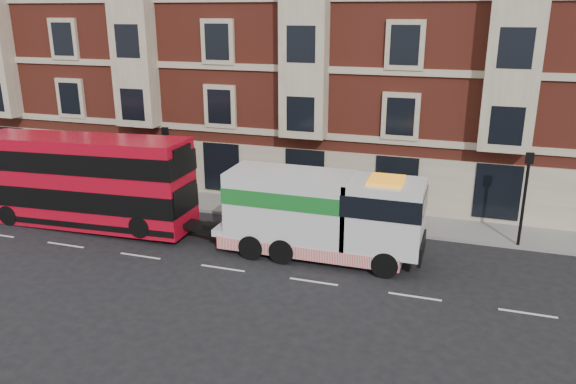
{
  "coord_description": "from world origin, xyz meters",
  "views": [
    {
      "loc": [
        9.34,
        -19.67,
        10.36
      ],
      "look_at": [
        1.6,
        4.0,
        2.33
      ],
      "focal_mm": 35.0,
      "sensor_mm": 36.0,
      "label": 1
    }
  ],
  "objects_px": {
    "tow_truck": "(318,214)",
    "double_decker_bus": "(83,180)",
    "pedestrian": "(60,174)",
    "box_van": "(12,178)"
  },
  "relations": [
    {
      "from": "tow_truck",
      "to": "pedestrian",
      "type": "xyz_separation_m",
      "value": [
        -17.61,
        4.86,
        -1.09
      ]
    },
    {
      "from": "tow_truck",
      "to": "box_van",
      "type": "distance_m",
      "value": 19.14
    },
    {
      "from": "tow_truck",
      "to": "double_decker_bus",
      "type": "bearing_deg",
      "value": -180.0
    },
    {
      "from": "pedestrian",
      "to": "tow_truck",
      "type": "bearing_deg",
      "value": 23.39
    },
    {
      "from": "tow_truck",
      "to": "box_van",
      "type": "relative_size",
      "value": 1.84
    },
    {
      "from": "double_decker_bus",
      "to": "pedestrian",
      "type": "xyz_separation_m",
      "value": [
        -5.55,
        4.86,
        -1.51
      ]
    },
    {
      "from": "box_van",
      "to": "pedestrian",
      "type": "xyz_separation_m",
      "value": [
        1.35,
        2.42,
        -0.28
      ]
    },
    {
      "from": "tow_truck",
      "to": "pedestrian",
      "type": "height_order",
      "value": "tow_truck"
    },
    {
      "from": "tow_truck",
      "to": "box_van",
      "type": "xyz_separation_m",
      "value": [
        -18.96,
        2.44,
        -0.82
      ]
    },
    {
      "from": "double_decker_bus",
      "to": "pedestrian",
      "type": "bearing_deg",
      "value": 138.81
    }
  ]
}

